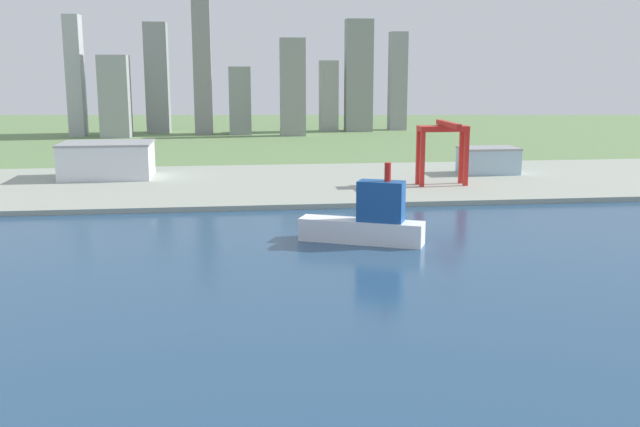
{
  "coord_description": "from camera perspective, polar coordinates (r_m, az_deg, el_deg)",
  "views": [
    {
      "loc": [
        -3.43,
        100.49,
        62.22
      ],
      "look_at": [
        14.6,
        243.68,
        33.49
      ],
      "focal_mm": 40.84,
      "sensor_mm": 36.0,
      "label": 1
    }
  ],
  "objects": [
    {
      "name": "distant_skyline",
      "position": [
        720.64,
        -7.33,
        10.25
      ],
      "size": [
        330.62,
        72.51,
        147.5
      ],
      "color": "#A6A8B1",
      "rests_on": "ground"
    },
    {
      "name": "warehouse_main",
      "position": [
        423.67,
        -16.33,
        4.05
      ],
      "size": [
        49.69,
        35.84,
        19.77
      ],
      "color": "silver",
      "rests_on": "industrial_pier"
    },
    {
      "name": "industrial_pier",
      "position": [
        394.27,
        -6.6,
        2.29
      ],
      "size": [
        840.0,
        140.0,
        2.5
      ],
      "primitive_type": "cube",
      "color": "#959D8F",
      "rests_on": "ground"
    },
    {
      "name": "ground_plane",
      "position": [
        209.01,
        -5.94,
        -6.12
      ],
      "size": [
        2400.0,
        2400.0,
        0.0
      ],
      "primitive_type": "plane",
      "color": "#61804E"
    },
    {
      "name": "ferry_boat",
      "position": [
        263.38,
        3.79,
        -0.56
      ],
      "size": [
        45.31,
        27.42,
        29.57
      ],
      "color": "white",
      "rests_on": "water_bay"
    },
    {
      "name": "water_bay",
      "position": [
        152.76,
        -5.4,
        -12.8
      ],
      "size": [
        840.0,
        360.0,
        0.15
      ],
      "primitive_type": "cube",
      "color": "navy",
      "rests_on": "ground"
    },
    {
      "name": "port_crane_red",
      "position": [
        382.91,
        9.65,
        5.8
      ],
      "size": [
        25.71,
        35.32,
        33.55
      ],
      "color": "red",
      "rests_on": "industrial_pier"
    },
    {
      "name": "warehouse_annex",
      "position": [
        435.11,
        13.04,
        4.09
      ],
      "size": [
        32.52,
        22.54,
        15.19
      ],
      "color": "#99BCD1",
      "rests_on": "industrial_pier"
    }
  ]
}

